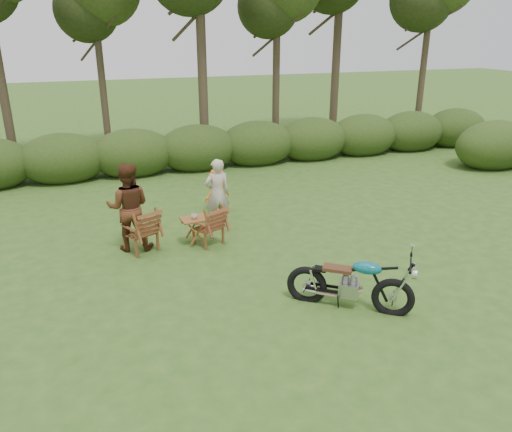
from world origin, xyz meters
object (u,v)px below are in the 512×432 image
object	(u,v)px
lawn_chair_left	(142,251)
cup	(194,216)
motorcycle	(348,306)
lawn_chair_right	(209,244)
adult_b	(132,248)
side_table	(195,231)
adult_a	(218,226)
child	(218,213)

from	to	relation	value
lawn_chair_left	cup	distance (m)	1.26
motorcycle	lawn_chair_right	world-z (taller)	motorcycle
lawn_chair_right	adult_b	xyz separation A→B (m)	(-1.52, 0.31, 0.00)
side_table	lawn_chair_right	bearing A→B (deg)	-24.46
lawn_chair_right	lawn_chair_left	bearing A→B (deg)	-28.95
lawn_chair_right	cup	bearing A→B (deg)	-45.61
side_table	adult_b	size ratio (longest dim) A/B	0.31
adult_a	adult_b	size ratio (longest dim) A/B	0.88
adult_a	child	distance (m)	0.85
side_table	adult_a	world-z (taller)	adult_a
lawn_chair_left	side_table	distance (m)	1.13
adult_b	child	size ratio (longest dim) A/B	1.60
side_table	adult_a	bearing A→B (deg)	47.14
lawn_chair_left	adult_a	world-z (taller)	adult_a
cup	adult_b	world-z (taller)	adult_b
adult_b	cup	bearing A→B (deg)	-176.13
lawn_chair_right	adult_a	size ratio (longest dim) A/B	0.54
adult_b	child	distance (m)	2.60
side_table	adult_b	world-z (taller)	adult_b
adult_a	adult_b	world-z (taller)	adult_b
child	adult_b	bearing A→B (deg)	8.96
child	cup	bearing A→B (deg)	36.32
motorcycle	lawn_chair_left	world-z (taller)	motorcycle
cup	side_table	bearing A→B (deg)	104.90
cup	lawn_chair_left	bearing A→B (deg)	179.20
cup	child	xyz separation A→B (m)	(0.94, 1.60, -0.61)
adult_a	child	bearing A→B (deg)	-107.81
adult_a	adult_b	xyz separation A→B (m)	(-1.97, -0.57, 0.00)
adult_a	adult_b	bearing A→B (deg)	14.17
lawn_chair_right	cup	size ratio (longest dim) A/B	6.43
lawn_chair_right	child	world-z (taller)	child
motorcycle	lawn_chair_left	size ratio (longest dim) A/B	2.09
cup	child	bearing A→B (deg)	59.66
lawn_chair_left	child	size ratio (longest dim) A/B	0.82
motorcycle	side_table	size ratio (longest dim) A/B	3.40
side_table	adult_a	size ratio (longest dim) A/B	0.36
lawn_chair_right	adult_a	distance (m)	0.99
adult_b	lawn_chair_left	bearing A→B (deg)	144.27
side_table	adult_a	distance (m)	1.08
cup	child	size ratio (longest dim) A/B	0.12
cup	adult_b	distance (m)	1.42
side_table	motorcycle	bearing A→B (deg)	-62.11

